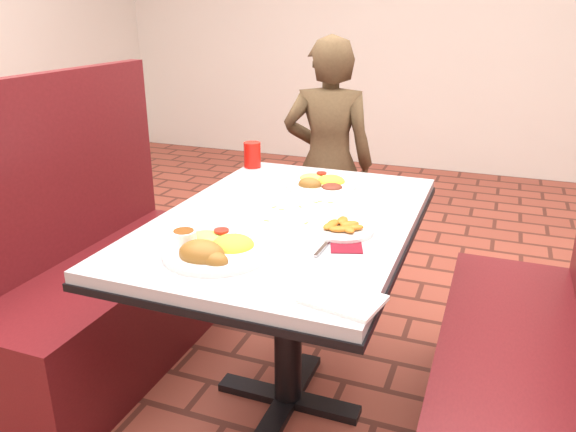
# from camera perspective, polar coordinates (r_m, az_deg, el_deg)

# --- Properties ---
(dining_table) EXTENTS (0.81, 1.21, 0.75)m
(dining_table) POSITION_cam_1_polar(r_m,az_deg,el_deg) (1.90, 0.00, -2.72)
(dining_table) COLOR #B5B7BA
(dining_table) RESTS_ON ground
(booth_bench_left) EXTENTS (0.47, 1.20, 1.17)m
(booth_bench_left) POSITION_cam_1_polar(r_m,az_deg,el_deg) (2.41, -18.16, -7.01)
(booth_bench_left) COLOR maroon
(booth_bench_left) RESTS_ON ground
(booth_bench_right) EXTENTS (0.47, 1.20, 1.17)m
(booth_bench_right) POSITION_cam_1_polar(r_m,az_deg,el_deg) (1.96, 23.20, -14.63)
(booth_bench_right) COLOR maroon
(booth_bench_right) RESTS_ON ground
(diner_person) EXTENTS (0.52, 0.39, 1.28)m
(diner_person) POSITION_cam_1_polar(r_m,az_deg,el_deg) (2.92, 4.09, 5.34)
(diner_person) COLOR brown
(diner_person) RESTS_ON ground
(near_dinner_plate) EXTENTS (0.30, 0.30, 0.09)m
(near_dinner_plate) POSITION_cam_1_polar(r_m,az_deg,el_deg) (1.57, -7.61, -2.85)
(near_dinner_plate) COLOR white
(near_dinner_plate) RESTS_ON dining_table
(far_dinner_plate) EXTENTS (0.27, 0.27, 0.07)m
(far_dinner_plate) POSITION_cam_1_polar(r_m,az_deg,el_deg) (2.16, 3.43, 3.61)
(far_dinner_plate) COLOR white
(far_dinner_plate) RESTS_ON dining_table
(plantain_plate) EXTENTS (0.20, 0.20, 0.03)m
(plantain_plate) POSITION_cam_1_polar(r_m,az_deg,el_deg) (1.73, 5.49, -1.24)
(plantain_plate) COLOR white
(plantain_plate) RESTS_ON dining_table
(maroon_napkin) EXTENTS (0.11, 0.11, 0.00)m
(maroon_napkin) POSITION_cam_1_polar(r_m,az_deg,el_deg) (1.63, 5.95, -3.15)
(maroon_napkin) COLOR maroon
(maroon_napkin) RESTS_ON dining_table
(spoon_utensil) EXTENTS (0.02, 0.14, 0.00)m
(spoon_utensil) POSITION_cam_1_polar(r_m,az_deg,el_deg) (1.62, 3.65, -3.10)
(spoon_utensil) COLOR silver
(spoon_utensil) RESTS_ON dining_table
(red_tumbler) EXTENTS (0.07, 0.07, 0.11)m
(red_tumbler) POSITION_cam_1_polar(r_m,az_deg,el_deg) (2.43, -3.65, 6.23)
(red_tumbler) COLOR red
(red_tumbler) RESTS_ON dining_table
(paper_napkin) EXTENTS (0.20, 0.17, 0.01)m
(paper_napkin) POSITION_cam_1_polar(r_m,az_deg,el_deg) (1.34, 5.62, -8.44)
(paper_napkin) COLOR white
(paper_napkin) RESTS_ON dining_table
(knife_utensil) EXTENTS (0.05, 0.19, 0.00)m
(knife_utensil) POSITION_cam_1_polar(r_m,az_deg,el_deg) (1.57, -7.62, -3.78)
(knife_utensil) COLOR silver
(knife_utensil) RESTS_ON dining_table
(fork_utensil) EXTENTS (0.06, 0.14, 0.00)m
(fork_utensil) POSITION_cam_1_polar(r_m,az_deg,el_deg) (1.60, -7.97, -3.37)
(fork_utensil) COLOR silver
(fork_utensil) RESTS_ON dining_table
(lettuce_shreds) EXTENTS (0.28, 0.32, 0.00)m
(lettuce_shreds) POSITION_cam_1_polar(r_m,az_deg,el_deg) (1.90, 1.77, 0.47)
(lettuce_shreds) COLOR #7EB046
(lettuce_shreds) RESTS_ON dining_table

